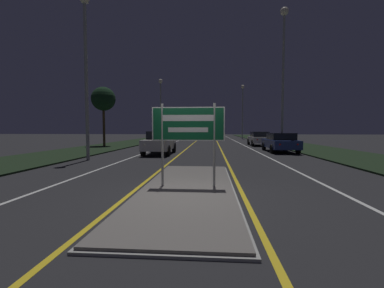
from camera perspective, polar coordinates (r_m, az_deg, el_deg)
The scene contains 19 objects.
ground_plane at distance 6.84m, azimuth -1.41°, elevation -11.46°, with size 160.00×160.00×0.00m, color #232326.
median_island at distance 7.54m, azimuth -0.86°, elevation -9.74°, with size 2.63×8.03×0.10m.
verge_left at distance 28.50m, azimuth -16.63°, elevation -0.24°, with size 5.00×100.00×0.08m.
verge_right at distance 28.06m, azimuth 22.61°, elevation -0.41°, with size 5.00×100.00×0.08m.
centre_line_yellow_left at distance 31.70m, azimuth 0.33°, elevation 0.18°, with size 0.12×70.00×0.01m.
centre_line_yellow_right at distance 31.64m, azimuth 5.78°, elevation 0.16°, with size 0.12×70.00×0.01m.
lane_line_white_left at distance 32.00m, azimuth -4.49°, elevation 0.20°, with size 0.12×70.00×0.01m.
lane_line_white_right at distance 31.83m, azimuth 10.64°, elevation 0.13°, with size 0.12×70.00×0.01m.
edge_line_white_left at distance 32.59m, azimuth -9.71°, elevation 0.22°, with size 0.10×70.00×0.01m.
edge_line_white_right at distance 32.30m, azimuth 15.93°, elevation 0.11°, with size 0.10×70.00×0.01m.
highway_sign at distance 7.34m, azimuth -0.87°, elevation 3.64°, with size 2.08×0.07×2.37m.
streetlight_left_near at distance 15.96m, azimuth -22.54°, elevation 17.45°, with size 0.50×0.50×9.04m.
streetlight_left_far at distance 36.13m, azimuth -6.98°, elevation 9.78°, with size 0.57×0.57×8.62m.
streetlight_right_near at distance 22.39m, azimuth 19.68°, elevation 18.56°, with size 0.64×0.64×11.16m.
streetlight_right_far at distance 46.55m, azimuth 11.18°, elevation 9.13°, with size 0.60×0.60×9.48m.
car_receding_0 at distance 20.63m, azimuth 18.98°, elevation 0.44°, with size 2.02×4.67×1.46m.
car_receding_1 at distance 27.92m, azimuth 14.66°, elevation 1.25°, with size 1.94×4.55×1.48m.
car_approaching_0 at distance 17.96m, azimuth -7.17°, elevation 0.40°, with size 1.85×4.25×1.59m.
roadside_palm_left at distance 27.26m, azimuth -19.09°, elevation 9.37°, with size 2.35×2.35×5.84m.
Camera 1 is at (0.65, -6.58, 1.74)m, focal length 24.00 mm.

